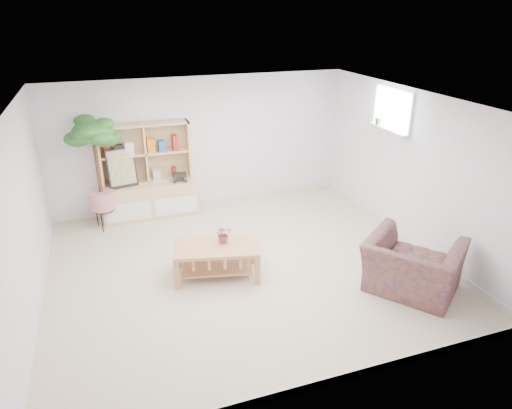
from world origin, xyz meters
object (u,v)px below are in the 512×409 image
object	(u,v)px
storage_unit	(148,172)
coffee_table	(217,261)
floor_tree	(99,175)
armchair	(413,263)

from	to	relation	value
storage_unit	coffee_table	xyz separation A→B (m)	(0.62, -2.38, -0.60)
coffee_table	floor_tree	world-z (taller)	floor_tree
storage_unit	armchair	world-z (taller)	storage_unit
storage_unit	coffee_table	distance (m)	2.53
coffee_table	floor_tree	size ratio (longest dim) A/B	0.60
storage_unit	floor_tree	bearing A→B (deg)	-162.21
armchair	floor_tree	bearing A→B (deg)	11.39
floor_tree	storage_unit	bearing A→B (deg)	17.79
storage_unit	armchair	distance (m)	4.67
coffee_table	armchair	world-z (taller)	armchair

